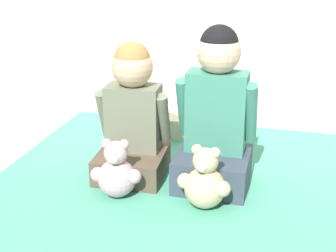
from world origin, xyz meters
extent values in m
cube|color=silver|center=(0.00, 0.00, 0.30)|extent=(1.58, 1.95, 0.21)
cube|color=#4CA384|center=(0.00, 0.00, 0.42)|extent=(1.59, 1.97, 0.03)
cube|color=brown|center=(-0.18, 0.22, 0.50)|extent=(0.32, 0.33, 0.12)
cube|color=slate|center=(-0.19, 0.27, 0.71)|extent=(0.25, 0.16, 0.30)
sphere|color=#DBAD89|center=(-0.19, 0.27, 0.94)|extent=(0.18, 0.18, 0.18)
sphere|color=#A37A42|center=(-0.19, 0.27, 0.97)|extent=(0.16, 0.16, 0.16)
cylinder|color=slate|center=(-0.32, 0.26, 0.71)|extent=(0.06, 0.14, 0.25)
cylinder|color=slate|center=(-0.05, 0.28, 0.71)|extent=(0.06, 0.14, 0.25)
cube|color=#384251|center=(0.19, 0.22, 0.51)|extent=(0.32, 0.31, 0.15)
cube|color=#3D8470|center=(0.19, 0.27, 0.77)|extent=(0.26, 0.13, 0.36)
sphere|color=beige|center=(0.19, 0.27, 1.03)|extent=(0.18, 0.18, 0.18)
sphere|color=black|center=(0.19, 0.27, 1.06)|extent=(0.16, 0.16, 0.16)
cylinder|color=#3D8470|center=(0.05, 0.27, 0.78)|extent=(0.06, 0.15, 0.29)
cylinder|color=#3D8470|center=(0.34, 0.27, 0.78)|extent=(0.06, 0.15, 0.29)
sphere|color=#DBA3B2|center=(-0.18, 0.02, 0.52)|extent=(0.16, 0.16, 0.16)
sphere|color=#DBA3B2|center=(-0.18, 0.02, 0.64)|extent=(0.10, 0.10, 0.10)
sphere|color=white|center=(-0.18, -0.02, 0.63)|extent=(0.05, 0.05, 0.05)
sphere|color=#DBA3B2|center=(-0.22, 0.02, 0.68)|extent=(0.04, 0.04, 0.04)
sphere|color=#DBA3B2|center=(-0.15, 0.03, 0.68)|extent=(0.04, 0.04, 0.04)
sphere|color=#DBA3B2|center=(-0.26, -0.01, 0.54)|extent=(0.06, 0.06, 0.06)
sphere|color=#DBA3B2|center=(-0.11, 0.02, 0.54)|extent=(0.06, 0.06, 0.06)
sphere|color=#D1B78E|center=(0.19, 0.03, 0.52)|extent=(0.17, 0.17, 0.17)
sphere|color=#D1B78E|center=(0.19, 0.03, 0.64)|extent=(0.10, 0.10, 0.10)
sphere|color=white|center=(0.18, -0.02, 0.64)|extent=(0.05, 0.05, 0.05)
sphere|color=#D1B78E|center=(0.15, 0.03, 0.69)|extent=(0.04, 0.04, 0.04)
sphere|color=#D1B78E|center=(0.23, 0.02, 0.69)|extent=(0.04, 0.04, 0.04)
sphere|color=#D1B78E|center=(0.11, 0.02, 0.54)|extent=(0.06, 0.06, 0.06)
sphere|color=#D1B78E|center=(0.27, -0.01, 0.54)|extent=(0.06, 0.06, 0.06)
cube|color=beige|center=(0.00, 0.82, 0.49)|extent=(0.59, 0.29, 0.11)
camera|label=1|loc=(0.47, -1.63, 1.44)|focal=50.00mm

